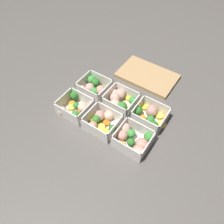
{
  "coord_description": "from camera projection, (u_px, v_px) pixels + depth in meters",
  "views": [
    {
      "loc": [
        0.32,
        -0.47,
        0.76
      ],
      "look_at": [
        0.0,
        0.0,
        0.02
      ],
      "focal_mm": 35.0,
      "sensor_mm": 36.0,
      "label": 1
    }
  ],
  "objects": [
    {
      "name": "container_near_center",
      "position": [
        102.0,
        122.0,
        0.9
      ],
      "size": [
        0.15,
        0.14,
        0.06
      ],
      "color": "silver",
      "rests_on": "ground_plane"
    },
    {
      "name": "container_near_right",
      "position": [
        134.0,
        140.0,
        0.84
      ],
      "size": [
        0.16,
        0.13,
        0.06
      ],
      "color": "silver",
      "rests_on": "ground_plane"
    },
    {
      "name": "container_far_right",
      "position": [
        150.0,
        115.0,
        0.92
      ],
      "size": [
        0.16,
        0.12,
        0.06
      ],
      "color": "silver",
      "rests_on": "ground_plane"
    },
    {
      "name": "ground_plane",
      "position": [
        112.0,
        115.0,
        0.95
      ],
      "size": [
        4.0,
        4.0,
        0.0
      ],
      "primitive_type": "plane",
      "color": "#56514C"
    },
    {
      "name": "container_near_left",
      "position": [
        76.0,
        107.0,
        0.94
      ],
      "size": [
        0.14,
        0.14,
        0.06
      ],
      "color": "silver",
      "rests_on": "ground_plane"
    },
    {
      "name": "container_far_left",
      "position": [
        95.0,
        88.0,
        1.01
      ],
      "size": [
        0.15,
        0.12,
        0.06
      ],
      "color": "silver",
      "rests_on": "ground_plane"
    },
    {
      "name": "cutting_board",
      "position": [
        147.0,
        76.0,
        1.09
      ],
      "size": [
        0.28,
        0.18,
        0.02
      ],
      "color": "tan",
      "rests_on": "ground_plane"
    },
    {
      "name": "container_far_center",
      "position": [
        120.0,
        100.0,
        0.97
      ],
      "size": [
        0.15,
        0.14,
        0.06
      ],
      "color": "silver",
      "rests_on": "ground_plane"
    }
  ]
}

